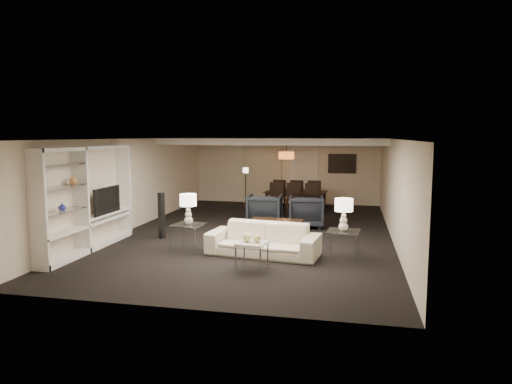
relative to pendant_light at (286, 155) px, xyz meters
The scene contains 35 objects.
floor 4.00m from the pendant_light, 94.90° to the right, with size 11.00×11.00×0.00m, color black.
ceiling 3.56m from the pendant_light, 94.90° to the right, with size 7.00×11.00×0.02m, color silver.
wall_back 2.13m from the pendant_light, 98.53° to the left, with size 7.00×0.02×2.50m, color beige.
wall_front 9.03m from the pendant_light, 91.91° to the right, with size 7.00×0.02×2.50m, color beige.
wall_left 5.21m from the pendant_light, 137.35° to the right, with size 0.02×11.00×2.50m, color beige.
wall_right 4.79m from the pendant_light, 47.56° to the right, with size 0.02×11.00×2.50m, color beige.
ceiling_soffit 0.57m from the pendant_light, behind, with size 7.00×4.00×0.20m, color silver.
curtains 2.38m from the pendant_light, 122.01° to the left, with size 1.50×0.12×2.40m, color beige.
door 2.19m from the pendant_light, 78.52° to the left, with size 0.90×0.05×2.10m, color silver.
painting 2.69m from the pendant_light, 47.44° to the left, with size 0.95×0.04×0.65m, color #142D38.
media_unit 7.13m from the pendant_light, 120.62° to the right, with size 0.38×3.40×2.35m, color white, non-canonical shape.
pendant_light is the anchor object (origin of this frame).
sofa 5.95m from the pendant_light, 86.69° to the right, with size 2.40×0.94×0.70m, color beige.
coffee_table 4.47m from the pendant_light, 85.41° to the right, with size 1.32×0.77×0.47m, color black, non-canonical shape.
armchair_left 2.85m from the pendant_light, 96.31° to the right, with size 0.95×0.98×0.89m, color black.
armchair_right 2.99m from the pendant_light, 69.02° to the right, with size 0.95×0.98×0.89m, color black.
side_table_left 6.11m from the pendant_light, 103.43° to the right, with size 0.66×0.66×0.62m, color silver, non-canonical shape.
side_table_right 6.29m from the pendant_light, 70.47° to the right, with size 0.66×0.66×0.62m, color silver, non-canonical shape.
table_lamp_left 5.97m from the pendant_light, 103.43° to the right, with size 0.37×0.37×0.68m, color beige, non-canonical shape.
table_lamp_right 6.15m from the pendant_light, 70.47° to the right, with size 0.37×0.37×0.68m, color white, non-canonical shape.
marble_table 7.03m from the pendant_light, 87.22° to the right, with size 0.55×0.55×0.55m, color white, non-canonical shape.
gold_gourd_a 6.95m from the pendant_light, 88.06° to the right, with size 0.18×0.18×0.18m, color #EAD87C.
gold_gourd_b 6.96m from the pendant_light, 86.38° to the right, with size 0.15×0.15×0.15m, color tan.
television 6.64m from the pendant_light, 122.92° to the right, with size 0.14×1.10×0.63m, color black.
vase_blue 7.94m from the pendant_light, 117.20° to the right, with size 0.16×0.16×0.16m, color navy.
vase_amber 7.53m from the pendant_light, 118.66° to the right, with size 0.18×0.18×0.19m, color #CF8145.
floor_speaker 5.43m from the pendant_light, 118.35° to the right, with size 0.13×0.13×1.16m, color black.
dining_table 1.60m from the pendant_light, ahead, with size 2.00×1.12×0.70m, color black.
chair_nl 1.55m from the pendant_light, 114.08° to the right, with size 0.48×0.48×1.05m, color black, non-canonical shape.
chair_nm 1.56m from the pendant_light, 62.31° to the right, with size 0.48×0.48×1.05m, color black, non-canonical shape.
chair_nr 1.79m from the pendant_light, 33.75° to the right, with size 0.48×0.48×1.05m, color black, non-canonical shape.
chair_fl 1.58m from the pendant_light, 112.02° to the left, with size 0.48×0.48×1.05m, color black, non-canonical shape.
chair_fm 1.59m from the pendant_light, 64.60° to the left, with size 0.48×0.48×1.05m, color black, non-canonical shape.
chair_fr 1.81m from the pendant_light, 36.45° to the left, with size 0.48×0.48×1.05m, color black, non-canonical shape.
floor_lamp 2.22m from the pendant_light, 150.87° to the left, with size 0.21×0.21×1.42m, color black, non-canonical shape.
Camera 1 is at (2.49, -11.71, 2.59)m, focal length 32.00 mm.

